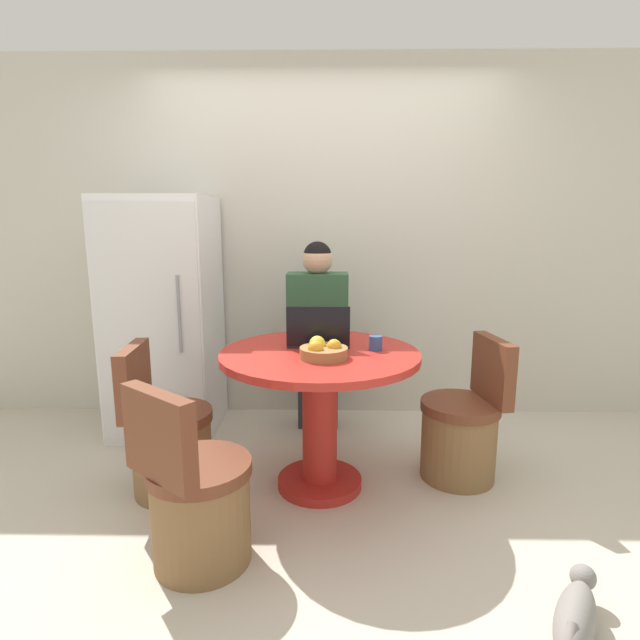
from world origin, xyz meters
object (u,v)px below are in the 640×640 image
Objects in this scene: chair_left_side at (168,443)px; chair_near_left_corner at (197,503)px; cat at (575,616)px; chair_right_side at (462,431)px; fruit_bowl at (323,351)px; refrigerator at (164,317)px; dining_table at (320,393)px; laptop at (318,337)px; person_seated at (318,331)px.

chair_near_left_corner is at bearing -156.32° from chair_left_side.
chair_left_side is 1.99m from cat.
fruit_bowl is (-0.79, -0.24, 0.54)m from chair_right_side.
chair_right_side is at bearing -19.43° from refrigerator.
chair_right_side is (0.81, 0.12, -0.27)m from dining_table.
chair_left_side is at bearing 93.61° from cat.
chair_right_side is 2.40× the size of laptop.
refrigerator is 1.63m from chair_near_left_corner.
chair_right_side is at bearing 8.37° from dining_table.
dining_table is 4.37× the size of fruit_bowl.
chair_left_side is (0.26, -0.85, -0.53)m from refrigerator.
dining_table reaches higher than cat.
chair_right_side reaches higher than dining_table.
chair_left_side is 2.40× the size of laptop.
refrigerator is at bearing 13.21° from chair_left_side.
chair_near_left_corner and chair_left_side have the same top height.
chair_left_side is at bearing -92.11° from chair_right_side.
chair_near_left_corner is at bearing -128.50° from dining_table.
person_seated is at bearing 60.65° from cat.
chair_near_left_corner is at bearing -68.19° from refrigerator.
refrigerator reaches higher than dining_table.
chair_right_side and chair_near_left_corner have the same top height.
chair_right_side is 1.00× the size of chair_left_side.
laptop is (0.50, 0.78, 0.55)m from chair_near_left_corner.
laptop is 0.26m from fruit_bowl.
fruit_bowl reaches higher than chair_left_side.
refrigerator is at bearing 140.30° from fruit_bowl.
cat is (2.00, -1.81, -0.72)m from refrigerator.
dining_table is at bearing -90.00° from chair_near_left_corner.
fruit_bowl is at bearing -82.13° from dining_table.
person_seated is 0.62m from laptop.
chair_left_side is 3.36× the size of fruit_bowl.
person_seated reaches higher than fruit_bowl.
laptop is (1.07, -0.65, 0.01)m from refrigerator.
refrigerator reaches higher than laptop.
refrigerator reaches higher than person_seated.
cat is at bearing -156.40° from chair_near_left_corner.
person_seated is (0.48, 1.39, 0.45)m from chair_near_left_corner.
dining_table is (1.08, -0.79, -0.26)m from refrigerator.
laptop is 1.40× the size of fruit_bowl.
chair_near_left_corner is 1.49m from cat.
laptop reaches higher than chair_right_side.
dining_table is 1.45m from cat.
refrigerator is 3.57× the size of cat.
person_seated is 5.45× the size of fruit_bowl.
person_seated is at bearing 92.87° from fruit_bowl.
refrigerator is at bearing -117.80° from chair_right_side.
chair_left_side is 1.80× the size of cat.
chair_left_side is (-0.31, 0.58, 0.00)m from chair_near_left_corner.
chair_left_side is 0.62× the size of person_seated.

